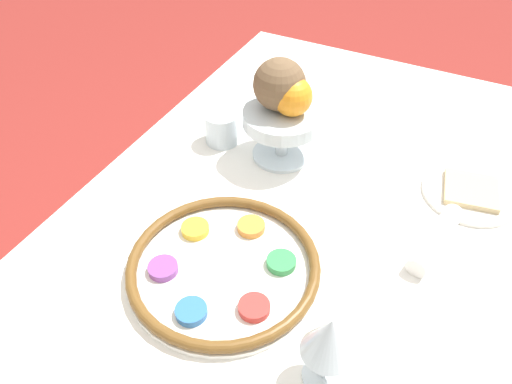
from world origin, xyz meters
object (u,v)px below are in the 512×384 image
at_px(fruit_stand, 282,124).
at_px(cup_near, 222,128).
at_px(wine_glass, 329,338).
at_px(napkin_roll, 436,239).
at_px(bread_plate, 470,193).
at_px(orange_fruit, 293,96).
at_px(coconut, 280,84).
at_px(seder_plate, 224,266).

height_order(fruit_stand, cup_near, fruit_stand).
distance_m(wine_glass, napkin_roll, 0.36).
bearing_deg(fruit_stand, napkin_roll, -107.83).
relative_size(fruit_stand, bread_plate, 0.89).
bearing_deg(wine_glass, napkin_roll, -15.32).
bearing_deg(fruit_stand, orange_fruit, -82.36).
relative_size(orange_fruit, coconut, 0.75).
height_order(coconut, cup_near, coconut).
xyz_separation_m(wine_glass, bread_plate, (0.51, -0.13, -0.10)).
relative_size(seder_plate, cup_near, 4.38).
bearing_deg(coconut, cup_near, 100.14).
distance_m(fruit_stand, cup_near, 0.15).
xyz_separation_m(orange_fruit, napkin_roll, (-0.12, -0.35, -0.14)).
height_order(bread_plate, cup_near, cup_near).
height_order(seder_plate, napkin_roll, napkin_roll).
bearing_deg(seder_plate, napkin_roll, -54.22).
distance_m(bread_plate, napkin_roll, 0.18).
relative_size(coconut, napkin_roll, 0.61).
height_order(orange_fruit, bread_plate, orange_fruit).
bearing_deg(wine_glass, fruit_stand, 31.35).
distance_m(napkin_roll, cup_near, 0.52).
bearing_deg(wine_glass, cup_near, 43.74).
height_order(orange_fruit, cup_near, orange_fruit).
height_order(orange_fruit, napkin_roll, orange_fruit).
height_order(seder_plate, coconut, coconut).
bearing_deg(bread_plate, cup_near, 97.02).
distance_m(orange_fruit, bread_plate, 0.42).
distance_m(seder_plate, wine_glass, 0.27).
distance_m(wine_glass, fruit_stand, 0.53).
height_order(coconut, napkin_roll, coconut).
distance_m(coconut, bread_plate, 0.45).
relative_size(bread_plate, napkin_roll, 1.06).
height_order(seder_plate, fruit_stand, fruit_stand).
bearing_deg(cup_near, fruit_stand, -85.53).
bearing_deg(orange_fruit, coconut, 74.49).
relative_size(seder_plate, bread_plate, 1.77).
height_order(seder_plate, cup_near, cup_near).
xyz_separation_m(fruit_stand, napkin_roll, (-0.12, -0.37, -0.07)).
height_order(wine_glass, fruit_stand, wine_glass).
xyz_separation_m(fruit_stand, orange_fruit, (0.00, -0.02, 0.07)).
xyz_separation_m(fruit_stand, bread_plate, (0.06, -0.40, -0.08)).
bearing_deg(orange_fruit, bread_plate, -82.05).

